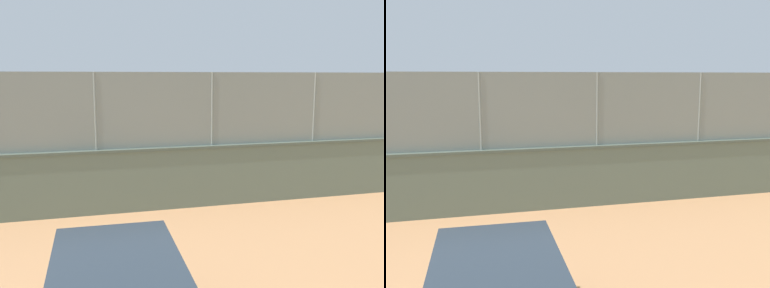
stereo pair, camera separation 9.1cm
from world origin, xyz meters
The scene contains 6 objects.
ground_plane centered at (0.00, 0.00, 0.00)m, with size 260.00×260.00×0.00m, color tan.
perimeter_wall centered at (-1.75, 9.79, 0.89)m, with size 33.13×1.08×1.77m.
fence_panel_on_wall centered at (-1.75, 9.79, 2.81)m, with size 32.53×0.71×2.07m.
player_foreground_swinging centered at (-3.04, -1.29, 0.88)m, with size 0.69×1.12×1.51m.
player_near_wall_returning centered at (-2.14, 3.67, 0.94)m, with size 0.72×0.89×1.60m.
sports_ball centered at (-4.19, 0.87, 0.04)m, with size 0.08×0.08×0.08m, color orange.
Camera 2 is at (1.53, 21.30, 3.71)m, focal length 39.35 mm.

